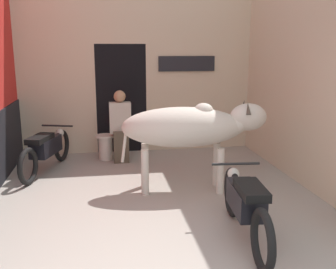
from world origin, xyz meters
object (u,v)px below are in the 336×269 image
(motorcycle_far, at_px, (46,149))
(plastic_stool, at_px, (106,147))
(motorcycle_near, at_px, (245,204))
(shopkeeper_seated, at_px, (120,124))
(cow, at_px, (190,127))

(motorcycle_far, bearing_deg, plastic_stool, 30.15)
(plastic_stool, bearing_deg, motorcycle_near, -66.74)
(shopkeeper_seated, relative_size, plastic_stool, 2.78)
(motorcycle_near, height_order, plastic_stool, motorcycle_near)
(motorcycle_far, distance_m, shopkeeper_seated, 1.40)
(motorcycle_far, bearing_deg, shopkeeper_seated, 19.74)
(motorcycle_near, distance_m, plastic_stool, 3.77)
(motorcycle_near, bearing_deg, motorcycle_far, 130.87)
(motorcycle_near, height_order, shopkeeper_seated, shopkeeper_seated)
(cow, height_order, shopkeeper_seated, cow)
(cow, relative_size, plastic_stool, 4.53)
(cow, distance_m, plastic_stool, 2.32)
(cow, height_order, plastic_stool, cow)
(cow, relative_size, motorcycle_near, 1.14)
(motorcycle_far, height_order, shopkeeper_seated, shopkeeper_seated)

